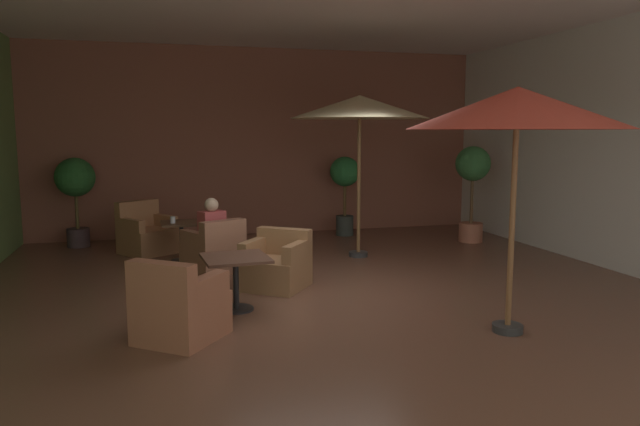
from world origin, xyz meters
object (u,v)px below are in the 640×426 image
armchair_front_right_east (179,309)px  potted_tree_mid_left (75,185)px  cafe_table_front_left (182,232)px  potted_tree_left_corner (345,182)px  patio_umbrella_center_beige (517,109)px  armchair_front_left_north (146,235)px  iced_drink_cup (173,220)px  potted_tree_mid_right (472,178)px  armchair_front_right_north (276,266)px  cafe_table_front_right (236,269)px  patio_umbrella_tall_red (360,108)px  armchair_front_left_east (214,251)px  patron_blue_shirt (212,222)px

armchair_front_right_east → potted_tree_mid_left: 5.86m
cafe_table_front_left → potted_tree_left_corner: potted_tree_left_corner is taller
patio_umbrella_center_beige → potted_tree_mid_left: size_ratio=1.55×
cafe_table_front_left → patio_umbrella_center_beige: 5.77m
armchair_front_left_north → iced_drink_cup: (0.44, -0.91, 0.38)m
armchair_front_left_north → potted_tree_mid_right: potted_tree_mid_right is taller
armchair_front_right_east → armchair_front_right_north: bearing=52.9°
armchair_front_right_north → potted_tree_left_corner: 4.33m
armchair_front_right_east → potted_tree_mid_right: bearing=36.4°
potted_tree_left_corner → potted_tree_mid_left: potted_tree_mid_left is taller
patio_umbrella_center_beige → armchair_front_right_east: bearing=169.0°
armchair_front_left_north → cafe_table_front_right: 3.91m
armchair_front_right_north → potted_tree_mid_left: (-2.97, 3.80, 0.84)m
cafe_table_front_left → patio_umbrella_tall_red: patio_umbrella_tall_red is taller
cafe_table_front_right → potted_tree_mid_left: (-2.31, 4.69, 0.63)m
armchair_front_right_east → potted_tree_left_corner: potted_tree_left_corner is taller
armchair_front_left_north → potted_tree_left_corner: size_ratio=0.68×
armchair_front_left_east → potted_tree_mid_right: (5.00, 1.22, 0.92)m
armchair_front_left_north → patio_umbrella_center_beige: size_ratio=0.43×
armchair_front_left_north → armchair_front_left_east: armchair_front_left_north is taller
armchair_front_right_north → patron_blue_shirt: (-0.75, 1.17, 0.45)m
cafe_table_front_right → patron_blue_shirt: (-0.09, 2.07, 0.25)m
cafe_table_front_left → patron_blue_shirt: size_ratio=0.98×
cafe_table_front_left → patio_umbrella_center_beige: (3.18, -4.46, 1.83)m
patio_umbrella_tall_red → iced_drink_cup: bearing=174.0°
patio_umbrella_tall_red → potted_tree_mid_right: size_ratio=1.47×
patio_umbrella_center_beige → potted_tree_mid_right: patio_umbrella_center_beige is taller
armchair_front_right_north → armchair_front_right_east: bearing=-127.1°
armchair_front_right_east → potted_tree_mid_left: potted_tree_mid_left is taller
armchair_front_right_north → potted_tree_left_corner: bearing=59.9°
potted_tree_mid_left → patron_blue_shirt: size_ratio=2.46×
armchair_front_right_north → patron_blue_shirt: patron_blue_shirt is taller
potted_tree_left_corner → armchair_front_left_east: bearing=-138.5°
potted_tree_left_corner → iced_drink_cup: bearing=-153.2°
patio_umbrella_center_beige → potted_tree_mid_left: (-4.98, 6.22, -1.19)m
potted_tree_mid_left → potted_tree_mid_right: bearing=-11.2°
patio_umbrella_tall_red → patron_blue_shirt: (-2.48, -0.45, -1.74)m
cafe_table_front_left → armchair_front_right_east: armchair_front_right_east is taller
patio_umbrella_center_beige → potted_tree_mid_left: bearing=128.6°
iced_drink_cup → armchair_front_right_north: bearing=-56.1°
potted_tree_mid_right → patron_blue_shirt: potted_tree_mid_right is taller
cafe_table_front_right → armchair_front_left_east: bearing=92.1°
patio_umbrella_center_beige → iced_drink_cup: size_ratio=23.14×
potted_tree_left_corner → cafe_table_front_right: bearing=-121.4°
cafe_table_front_left → cafe_table_front_right: same height
armchair_front_left_north → armchair_front_left_east: (1.01, -1.71, -0.01)m
cafe_table_front_left → armchair_front_right_east: (-0.17, -3.80, -0.16)m
armchair_front_left_east → patio_umbrella_tall_red: 3.32m
cafe_table_front_left → patio_umbrella_center_beige: patio_umbrella_center_beige is taller
armchair_front_left_east → armchair_front_right_north: size_ratio=0.94×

